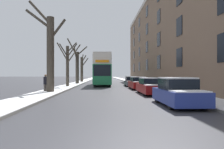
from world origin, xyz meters
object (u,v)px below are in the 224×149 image
bare_tree_left_3 (82,68)px  oncoming_van (102,76)px  bare_tree_left_0 (50,51)px  parked_car_3 (131,82)px  double_decker_bus (102,68)px  pedestrian_left_sidewalk (46,83)px  parked_car_1 (150,86)px  parked_car_0 (178,93)px  parked_car_2 (138,83)px  bare_tree_left_1 (68,63)px  bare_tree_left_2 (77,65)px

bare_tree_left_3 → oncoming_van: (4.24, 5.36, -1.73)m
bare_tree_left_0 → bare_tree_left_3: 24.92m
parked_car_3 → oncoming_van: 20.25m
bare_tree_left_0 → parked_car_3: (8.69, 10.50, -3.10)m
double_decker_bus → pedestrian_left_sidewalk: size_ratio=6.50×
parked_car_1 → parked_car_3: 11.52m
parked_car_0 → pedestrian_left_sidewalk: 12.05m
parked_car_3 → double_decker_bus: bearing=148.6°
bare_tree_left_3 → double_decker_bus: bare_tree_left_3 is taller
parked_car_3 → pedestrian_left_sidewalk: bearing=-132.6°
parked_car_0 → bare_tree_left_0: bearing=140.0°
parked_car_3 → oncoming_van: size_ratio=0.79×
parked_car_3 → bare_tree_left_3: bearing=120.7°
parked_car_1 → parked_car_2: parked_car_2 is taller
bare_tree_left_3 → pedestrian_left_sidewalk: (-0.65, -24.42, -2.07)m
bare_tree_left_0 → pedestrian_left_sidewalk: 2.92m
oncoming_van → parked_car_2: bearing=-80.4°
parked_car_3 → pedestrian_left_sidewalk: (-9.19, -10.01, 0.27)m
bare_tree_left_1 → pedestrian_left_sidewalk: bare_tree_left_1 is taller
bare_tree_left_3 → parked_car_0: bearing=-75.1°
bare_tree_left_2 → bare_tree_left_3: 8.81m
double_decker_bus → parked_car_2: (4.14, -8.09, -1.93)m
bare_tree_left_2 → parked_car_1: (8.43, -17.13, -2.55)m
bare_tree_left_2 → parked_car_0: size_ratio=1.96×
parked_car_2 → pedestrian_left_sidewalk: (-9.19, -4.45, 0.25)m
parked_car_2 → parked_car_3: size_ratio=1.13×
parked_car_3 → parked_car_0: bearing=-90.0°
bare_tree_left_2 → pedestrian_left_sidewalk: bare_tree_left_2 is taller
double_decker_bus → bare_tree_left_1: bearing=-132.0°
parked_car_0 → parked_car_3: bearing=90.0°
bare_tree_left_0 → parked_car_2: 10.46m
parked_car_1 → bare_tree_left_1: bearing=133.1°
bare_tree_left_1 → pedestrian_left_sidewalk: size_ratio=3.44×
bare_tree_left_2 → bare_tree_left_3: (-0.12, 8.81, -0.22)m
bare_tree_left_2 → double_decker_bus: bare_tree_left_2 is taller
bare_tree_left_2 → parked_car_2: bare_tree_left_2 is taller
bare_tree_left_3 → parked_car_2: size_ratio=1.32×
parked_car_2 → bare_tree_left_1: bearing=159.6°
parked_car_3 → pedestrian_left_sidewalk: size_ratio=2.43×
oncoming_van → bare_tree_left_2: bearing=-106.2°
bare_tree_left_3 → double_decker_bus: bearing=-69.7°
bare_tree_left_1 → parked_car_1: 12.75m
parked_car_3 → oncoming_van: oncoming_van is taller
bare_tree_left_1 → parked_car_0: bearing=-60.9°
bare_tree_left_2 → parked_car_2: 14.22m
bare_tree_left_2 → parked_car_2: (8.43, -11.17, -2.55)m
parked_car_0 → parked_car_1: 6.27m
double_decker_bus → bare_tree_left_2: bearing=144.3°
oncoming_van → pedestrian_left_sidewalk: 30.18m
bare_tree_left_2 → parked_car_3: size_ratio=1.89×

